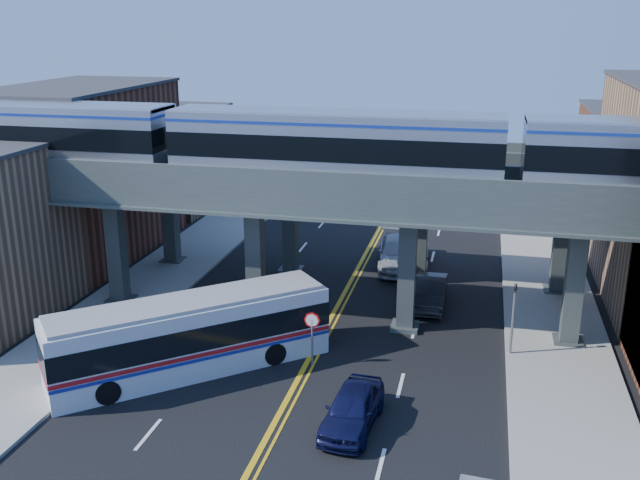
% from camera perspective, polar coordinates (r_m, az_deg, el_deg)
% --- Properties ---
extents(ground, '(120.00, 120.00, 0.00)m').
position_cam_1_polar(ground, '(30.87, -2.52, -12.39)').
color(ground, black).
rests_on(ground, ground).
extents(sidewalk_west, '(5.00, 70.00, 0.16)m').
position_cam_1_polar(sidewalk_west, '(43.21, -13.78, -3.81)').
color(sidewalk_west, gray).
rests_on(sidewalk_west, ground).
extents(sidewalk_east, '(5.00, 70.00, 0.16)m').
position_cam_1_polar(sidewalk_east, '(39.12, 18.19, -6.48)').
color(sidewalk_east, gray).
rests_on(sidewalk_east, ground).
extents(building_west_b, '(8.00, 14.00, 11.00)m').
position_cam_1_polar(building_west_b, '(50.09, -18.39, 5.17)').
color(building_west_b, brown).
rests_on(building_west_b, ground).
extents(building_west_c, '(8.00, 10.00, 8.00)m').
position_cam_1_polar(building_west_c, '(61.62, -12.08, 6.39)').
color(building_west_c, '#9B7150').
rests_on(building_west_c, ground).
extents(building_east_c, '(8.00, 10.00, 9.00)m').
position_cam_1_polar(building_east_c, '(56.95, 24.17, 4.89)').
color(building_east_c, brown).
rests_on(building_east_c, ground).
extents(elevated_viaduct_near, '(52.00, 3.60, 7.40)m').
position_cam_1_polar(elevated_viaduct_near, '(35.69, 0.77, 3.01)').
color(elevated_viaduct_near, '#3C4543').
rests_on(elevated_viaduct_near, ground).
extents(elevated_viaduct_far, '(52.00, 3.60, 7.40)m').
position_cam_1_polar(elevated_viaduct_far, '(42.37, 2.80, 5.29)').
color(elevated_viaduct_far, '#3C4543').
rests_on(elevated_viaduct_far, ground).
extents(transit_train, '(50.20, 3.15, 3.68)m').
position_cam_1_polar(transit_train, '(35.03, 1.15, 7.62)').
color(transit_train, black).
rests_on(transit_train, elevated_viaduct_near).
extents(stop_sign, '(0.76, 0.09, 2.63)m').
position_cam_1_polar(stop_sign, '(32.58, -0.63, -7.22)').
color(stop_sign, slate).
rests_on(stop_sign, ground).
extents(traffic_signal, '(0.15, 0.18, 4.10)m').
position_cam_1_polar(traffic_signal, '(34.40, 15.23, -5.51)').
color(traffic_signal, slate).
rests_on(traffic_signal, ground).
extents(transit_bus, '(11.39, 10.38, 3.26)m').
position_cam_1_polar(transit_bus, '(32.75, -10.31, -7.55)').
color(transit_bus, silver).
rests_on(transit_bus, ground).
extents(car_lane_a, '(2.21, 4.73, 1.57)m').
position_cam_1_polar(car_lane_a, '(28.48, 2.60, -13.33)').
color(car_lane_a, '#0F1137').
rests_on(car_lane_a, ground).
extents(car_lane_b, '(1.68, 4.78, 1.57)m').
position_cam_1_polar(car_lane_b, '(40.03, 8.80, -4.14)').
color(car_lane_b, '#29292B').
rests_on(car_lane_b, ground).
extents(car_lane_c, '(3.25, 6.29, 1.70)m').
position_cam_1_polar(car_lane_c, '(45.86, 6.88, -1.16)').
color(car_lane_c, white).
rests_on(car_lane_c, ground).
extents(car_lane_d, '(3.35, 6.51, 1.81)m').
position_cam_1_polar(car_lane_d, '(45.89, 6.25, -1.05)').
color(car_lane_d, '#ABACB0').
rests_on(car_lane_d, ground).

